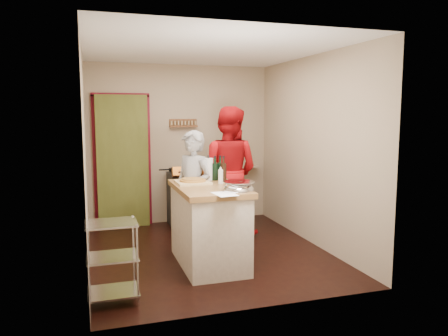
{
  "coord_description": "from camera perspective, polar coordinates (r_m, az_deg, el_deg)",
  "views": [
    {
      "loc": [
        -1.46,
        -5.38,
        1.82
      ],
      "look_at": [
        0.22,
        0.0,
        1.11
      ],
      "focal_mm": 35.0,
      "sensor_mm": 36.0,
      "label": 1
    }
  ],
  "objects": [
    {
      "name": "back_wall",
      "position": [
        7.24,
        -10.74,
        1.64
      ],
      "size": [
        3.0,
        0.44,
        2.6
      ],
      "color": "tan",
      "rests_on": "ground"
    },
    {
      "name": "floor",
      "position": [
        5.86,
        -2.07,
        -10.88
      ],
      "size": [
        3.5,
        3.5,
        0.0
      ],
      "primitive_type": "plane",
      "color": "black",
      "rests_on": "ground"
    },
    {
      "name": "stove",
      "position": [
        7.1,
        -4.74,
        -3.93
      ],
      "size": [
        0.6,
        0.63,
        1.0
      ],
      "color": "black",
      "rests_on": "ground"
    },
    {
      "name": "left_wall",
      "position": [
        5.4,
        -17.67,
        1.35
      ],
      "size": [
        0.04,
        3.5,
        2.6
      ],
      "primitive_type": "cube",
      "color": "tan",
      "rests_on": "ground"
    },
    {
      "name": "island",
      "position": [
        5.27,
        -1.94,
        -7.23
      ],
      "size": [
        0.77,
        1.37,
        1.27
      ],
      "color": "beige",
      "rests_on": "ground"
    },
    {
      "name": "person_stripe",
      "position": [
        5.64,
        -4.1,
        -3.23
      ],
      "size": [
        0.64,
        0.7,
        1.6
      ],
      "primitive_type": "imported",
      "rotation": [
        0.0,
        0.0,
        -0.98
      ],
      "color": "silver",
      "rests_on": "ground"
    },
    {
      "name": "ceiling",
      "position": [
        5.63,
        -2.19,
        15.28
      ],
      "size": [
        3.0,
        3.5,
        0.02
      ],
      "primitive_type": "cube",
      "color": "white",
      "rests_on": "back_wall"
    },
    {
      "name": "person_red",
      "position": [
        6.48,
        0.56,
        -0.44
      ],
      "size": [
        1.18,
        1.14,
        1.91
      ],
      "primitive_type": "imported",
      "rotation": [
        0.0,
        0.0,
        2.49
      ],
      "color": "#AB0B10",
      "rests_on": "ground"
    },
    {
      "name": "wire_shelving",
      "position": [
        4.41,
        -14.38,
        -11.31
      ],
      "size": [
        0.48,
        0.4,
        0.8
      ],
      "color": "silver",
      "rests_on": "ground"
    },
    {
      "name": "right_wall",
      "position": [
        6.16,
        11.47,
        2.23
      ],
      "size": [
        0.04,
        3.5,
        2.6
      ],
      "primitive_type": "cube",
      "color": "tan",
      "rests_on": "ground"
    }
  ]
}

